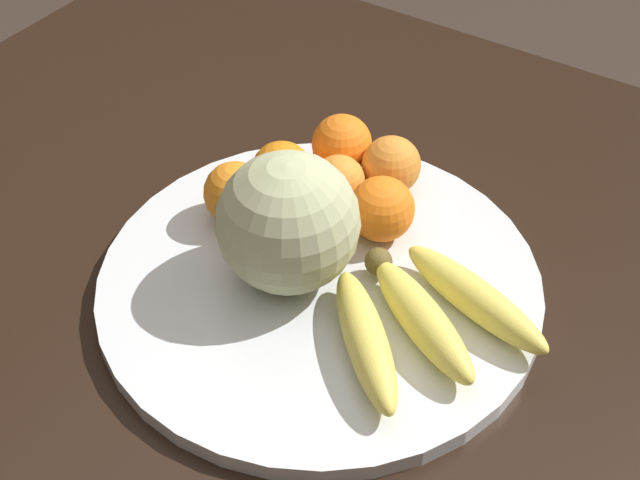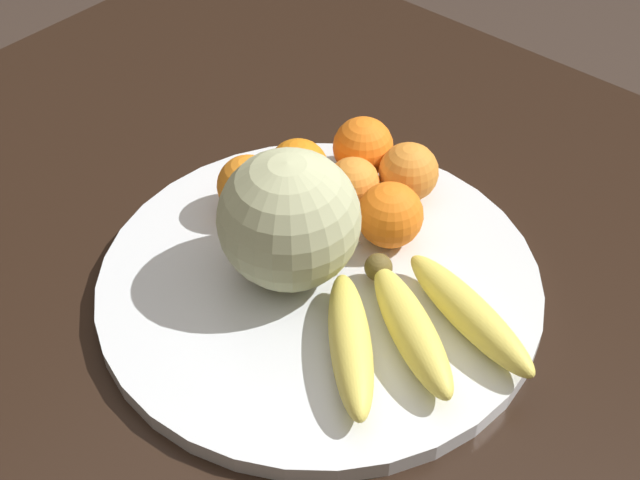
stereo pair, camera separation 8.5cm
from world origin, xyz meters
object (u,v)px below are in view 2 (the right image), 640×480
at_px(orange_back_right, 353,183).
at_px(orange_front_right, 363,147).
at_px(fruit_bowl, 320,282).
at_px(orange_top_small, 248,186).
at_px(kitchen_table, 332,361).
at_px(banana_bunch, 410,327).
at_px(orange_front_left, 389,214).
at_px(orange_mid_center, 409,172).
at_px(orange_back_left, 298,169).
at_px(melon, 289,220).
at_px(produce_tag, 322,230).

bearing_deg(orange_back_right, orange_front_right, -61.18).
xyz_separation_m(fruit_bowl, orange_front_right, (0.07, -0.16, 0.04)).
bearing_deg(orange_top_small, kitchen_table, 169.02).
distance_m(banana_bunch, orange_front_left, 0.14).
height_order(orange_front_left, orange_mid_center, orange_front_left).
relative_size(fruit_bowl, banana_bunch, 1.98).
distance_m(orange_front_left, orange_back_left, 0.12).
relative_size(melon, orange_mid_center, 2.14).
distance_m(orange_front_left, produce_tag, 0.08).
bearing_deg(orange_front_left, banana_bunch, 136.08).
bearing_deg(orange_front_left, orange_top_small, 23.59).
xyz_separation_m(fruit_bowl, orange_back_left, (0.10, -0.08, 0.04)).
bearing_deg(orange_front_left, kitchen_table, 91.06).
xyz_separation_m(banana_bunch, orange_back_left, (0.22, -0.09, 0.01)).
relative_size(orange_back_left, produce_tag, 0.79).
xyz_separation_m(melon, orange_back_right, (0.02, -0.12, -0.04)).
xyz_separation_m(orange_back_left, orange_back_right, (-0.06, -0.02, -0.00)).
bearing_deg(orange_front_right, orange_front_left, 142.20).
bearing_deg(orange_top_small, orange_back_right, -133.86).
relative_size(orange_mid_center, produce_tag, 0.77).
bearing_deg(fruit_bowl, orange_front_right, -64.75).
distance_m(kitchen_table, orange_mid_center, 0.22).
height_order(fruit_bowl, orange_top_small, orange_top_small).
distance_m(kitchen_table, orange_top_small, 0.21).
height_order(orange_mid_center, orange_top_small, orange_top_small).
bearing_deg(banana_bunch, fruit_bowl, -153.72).
xyz_separation_m(kitchen_table, produce_tag, (0.06, -0.05, 0.12)).
height_order(orange_mid_center, produce_tag, orange_mid_center).
xyz_separation_m(fruit_bowl, orange_mid_center, (0.01, -0.16, 0.04)).
bearing_deg(melon, fruit_bowl, -153.71).
bearing_deg(orange_front_right, fruit_bowl, 115.25).
bearing_deg(fruit_bowl, orange_top_small, -12.12).
bearing_deg(kitchen_table, banana_bunch, 175.28).
xyz_separation_m(orange_back_left, orange_top_small, (0.02, 0.06, 0.00)).
bearing_deg(orange_top_small, produce_tag, -162.94).
distance_m(fruit_bowl, produce_tag, 0.07).
height_order(melon, orange_mid_center, melon).
xyz_separation_m(kitchen_table, banana_bunch, (-0.10, 0.01, 0.14)).
height_order(orange_top_small, produce_tag, orange_top_small).
height_order(fruit_bowl, banana_bunch, banana_bunch).
xyz_separation_m(kitchen_table, orange_back_right, (0.06, -0.11, 0.14)).
height_order(fruit_bowl, orange_mid_center, orange_mid_center).
xyz_separation_m(banana_bunch, orange_mid_center, (0.13, -0.17, 0.01)).
xyz_separation_m(melon, orange_top_small, (0.10, -0.04, -0.04)).
distance_m(fruit_bowl, orange_back_left, 0.14).
bearing_deg(orange_top_small, orange_front_left, -156.41).
xyz_separation_m(orange_front_left, orange_back_right, (0.06, -0.02, -0.01)).
bearing_deg(melon, orange_front_left, -113.39).
bearing_deg(kitchen_table, orange_back_left, -34.51).
xyz_separation_m(banana_bunch, orange_top_small, (0.24, -0.04, 0.01)).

